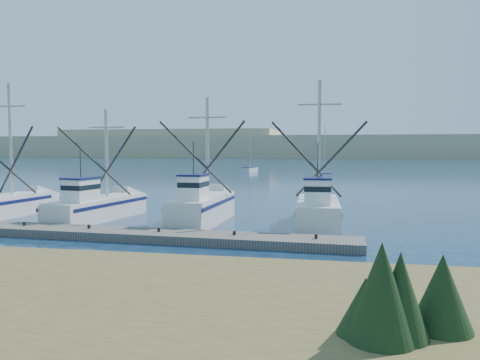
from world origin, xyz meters
name	(u,v)px	position (x,y,z in m)	size (l,w,h in m)	color
ground	(213,268)	(0.00, 0.00, 0.00)	(500.00, 500.00, 0.00)	#0D213A
floating_dock	(56,231)	(-10.08, 5.22, 0.22)	(32.57, 2.17, 0.43)	#68635D
dune_ridge	(318,147)	(0.00, 210.00, 5.00)	(360.00, 60.00, 10.00)	tan
trawler_fleet	(112,207)	(-9.19, 10.11, 0.95)	(30.84, 8.37, 9.18)	silver
sailboat_near	(324,175)	(4.01, 54.46, 0.49)	(2.02, 6.88, 8.10)	silver
sailboat_far	(250,169)	(-10.21, 70.97, 0.51)	(2.44, 5.47, 8.10)	silver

